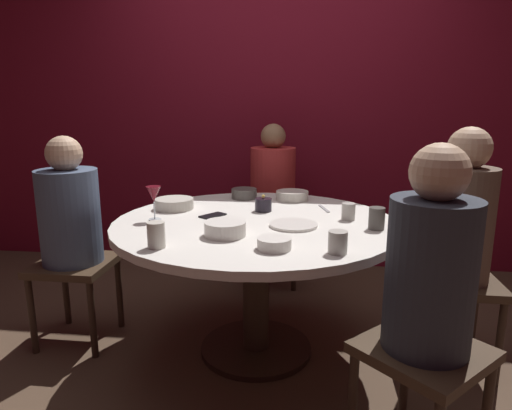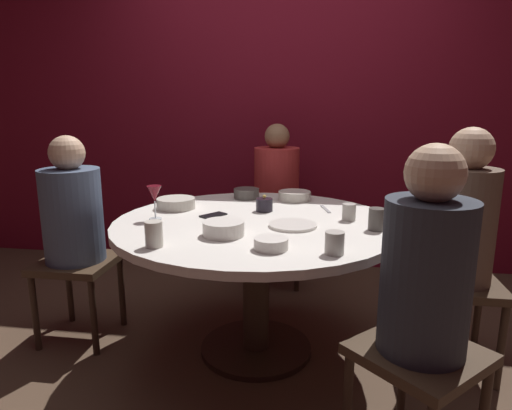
% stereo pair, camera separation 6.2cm
% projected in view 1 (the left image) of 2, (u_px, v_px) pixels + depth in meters
% --- Properties ---
extents(ground_plane, '(8.00, 8.00, 0.00)m').
position_uv_depth(ground_plane, '(256.00, 350.00, 2.48)').
color(ground_plane, '#4C3828').
extents(back_wall, '(6.00, 0.10, 2.60)m').
position_uv_depth(back_wall, '(278.00, 106.00, 3.60)').
color(back_wall, maroon).
rests_on(back_wall, ground).
extents(dining_table, '(1.45, 1.45, 0.74)m').
position_uv_depth(dining_table, '(256.00, 245.00, 2.34)').
color(dining_table, silver).
rests_on(dining_table, ground).
extents(seated_diner_left, '(0.40, 0.40, 1.16)m').
position_uv_depth(seated_diner_left, '(70.00, 218.00, 2.44)').
color(seated_diner_left, '#3F2D1E').
rests_on(seated_diner_left, ground).
extents(seated_diner_back, '(0.40, 0.40, 1.18)m').
position_uv_depth(seated_diner_back, '(273.00, 187.00, 3.29)').
color(seated_diner_back, '#3F2D1E').
rests_on(seated_diner_back, ground).
extents(seated_diner_right, '(0.40, 0.40, 1.22)m').
position_uv_depth(seated_diner_right, '(462.00, 225.00, 2.19)').
color(seated_diner_right, '#3F2D1E').
rests_on(seated_diner_right, ground).
extents(seated_diner_front_right, '(0.57, 0.57, 1.20)m').
position_uv_depth(seated_diner_front_right, '(430.00, 277.00, 1.56)').
color(seated_diner_front_right, '#3F2D1E').
rests_on(seated_diner_front_right, ground).
extents(candle_holder, '(0.09, 0.09, 0.09)m').
position_uv_depth(candle_holder, '(263.00, 205.00, 2.50)').
color(candle_holder, black).
rests_on(candle_holder, dining_table).
extents(wine_glass, '(0.08, 0.08, 0.18)m').
position_uv_depth(wine_glass, '(154.00, 196.00, 2.29)').
color(wine_glass, silver).
rests_on(wine_glass, dining_table).
extents(dinner_plate, '(0.24, 0.24, 0.01)m').
position_uv_depth(dinner_plate, '(293.00, 225.00, 2.20)').
color(dinner_plate, silver).
rests_on(dinner_plate, dining_table).
extents(cell_phone, '(0.14, 0.15, 0.01)m').
position_uv_depth(cell_phone, '(213.00, 215.00, 2.39)').
color(cell_phone, black).
rests_on(cell_phone, dining_table).
extents(bowl_serving_large, '(0.19, 0.19, 0.07)m').
position_uv_depth(bowl_serving_large, '(225.00, 229.00, 2.04)').
color(bowl_serving_large, silver).
rests_on(bowl_serving_large, dining_table).
extents(bowl_salad_center, '(0.16, 0.16, 0.06)m').
position_uv_depth(bowl_salad_center, '(244.00, 194.00, 2.83)').
color(bowl_salad_center, '#4C4742').
rests_on(bowl_salad_center, dining_table).
extents(bowl_small_white, '(0.22, 0.22, 0.06)m').
position_uv_depth(bowl_small_white, '(174.00, 204.00, 2.55)').
color(bowl_small_white, beige).
rests_on(bowl_small_white, dining_table).
extents(bowl_sauce_side, '(0.14, 0.14, 0.05)m').
position_uv_depth(bowl_sauce_side, '(274.00, 243.00, 1.85)').
color(bowl_sauce_side, silver).
rests_on(bowl_sauce_side, dining_table).
extents(bowl_rice_portion, '(0.20, 0.20, 0.06)m').
position_uv_depth(bowl_rice_portion, '(292.00, 195.00, 2.79)').
color(bowl_rice_portion, beige).
rests_on(bowl_rice_portion, dining_table).
extents(cup_near_candle, '(0.07, 0.07, 0.11)m').
position_uv_depth(cup_near_candle, '(156.00, 235.00, 1.87)').
color(cup_near_candle, beige).
rests_on(cup_near_candle, dining_table).
extents(cup_by_left_diner, '(0.08, 0.08, 0.11)m').
position_uv_depth(cup_by_left_diner, '(377.00, 218.00, 2.14)').
color(cup_by_left_diner, '#4C4742').
rests_on(cup_by_left_diner, dining_table).
extents(cup_by_right_diner, '(0.07, 0.07, 0.09)m').
position_uv_depth(cup_by_right_diner, '(348.00, 211.00, 2.32)').
color(cup_by_right_diner, '#B2ADA3').
rests_on(cup_by_right_diner, dining_table).
extents(cup_center_front, '(0.08, 0.08, 0.09)m').
position_uv_depth(cup_center_front, '(338.00, 242.00, 1.80)').
color(cup_center_front, '#B2ADA3').
rests_on(cup_center_front, dining_table).
extents(fork_near_plate, '(0.06, 0.18, 0.01)m').
position_uv_depth(fork_near_plate, '(324.00, 208.00, 2.56)').
color(fork_near_plate, '#B7B7BC').
rests_on(fork_near_plate, dining_table).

